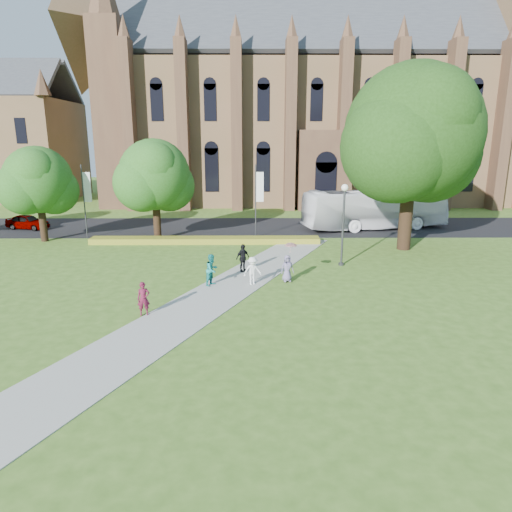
{
  "coord_description": "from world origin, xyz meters",
  "views": [
    {
      "loc": [
        1.72,
        -22.02,
        7.88
      ],
      "look_at": [
        1.93,
        2.68,
        1.6
      ],
      "focal_mm": 32.0,
      "sensor_mm": 36.0,
      "label": 1
    }
  ],
  "objects_px": {
    "streetlamp": "(344,215)",
    "tour_coach": "(375,209)",
    "large_tree": "(413,133)",
    "car_0": "(28,222)",
    "pedestrian_0": "(144,299)"
  },
  "relations": [
    {
      "from": "large_tree",
      "to": "pedestrian_0",
      "type": "relative_size",
      "value": 8.42
    },
    {
      "from": "streetlamp",
      "to": "tour_coach",
      "type": "distance_m",
      "value": 13.65
    },
    {
      "from": "large_tree",
      "to": "tour_coach",
      "type": "height_order",
      "value": "large_tree"
    },
    {
      "from": "streetlamp",
      "to": "car_0",
      "type": "xyz_separation_m",
      "value": [
        -26.24,
        12.57,
        -2.61
      ]
    },
    {
      "from": "streetlamp",
      "to": "large_tree",
      "type": "bearing_deg",
      "value": 39.29
    },
    {
      "from": "pedestrian_0",
      "to": "streetlamp",
      "type": "bearing_deg",
      "value": 24.94
    },
    {
      "from": "streetlamp",
      "to": "car_0",
      "type": "height_order",
      "value": "streetlamp"
    },
    {
      "from": "car_0",
      "to": "pedestrian_0",
      "type": "bearing_deg",
      "value": -128.98
    },
    {
      "from": "streetlamp",
      "to": "car_0",
      "type": "relative_size",
      "value": 1.34
    },
    {
      "from": "streetlamp",
      "to": "tour_coach",
      "type": "bearing_deg",
      "value": 66.8
    },
    {
      "from": "tour_coach",
      "to": "car_0",
      "type": "bearing_deg",
      "value": 76.87
    },
    {
      "from": "car_0",
      "to": "tour_coach",
      "type": "bearing_deg",
      "value": -75.17
    },
    {
      "from": "streetlamp",
      "to": "tour_coach",
      "type": "height_order",
      "value": "streetlamp"
    },
    {
      "from": "tour_coach",
      "to": "pedestrian_0",
      "type": "xyz_separation_m",
      "value": [
        -16.13,
        -21.17,
        -1.04
      ]
    },
    {
      "from": "car_0",
      "to": "streetlamp",
      "type": "bearing_deg",
      "value": -100.6
    }
  ]
}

